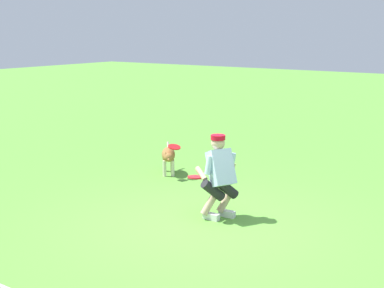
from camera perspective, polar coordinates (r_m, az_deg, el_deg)
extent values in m
plane|color=#589938|center=(8.01, 0.67, -8.72)|extent=(60.00, 60.00, 0.00)
cube|color=silver|center=(8.40, 3.74, -7.38)|extent=(0.26, 0.10, 0.10)
cylinder|color=tan|center=(8.38, 3.58, -6.05)|extent=(0.24, 0.32, 0.37)
cylinder|color=#232226|center=(8.26, 3.69, -4.70)|extent=(0.32, 0.43, 0.37)
cube|color=silver|center=(8.27, 2.06, -7.68)|extent=(0.26, 0.10, 0.10)
cylinder|color=tan|center=(8.25, 1.90, -6.34)|extent=(0.24, 0.32, 0.37)
cylinder|color=#232226|center=(8.14, 2.24, -4.93)|extent=(0.32, 0.43, 0.37)
cube|color=#B0C7E9|center=(8.08, 3.10, -2.53)|extent=(0.52, 0.49, 0.58)
cylinder|color=#B0C7E9|center=(8.18, 4.25, -1.93)|extent=(0.14, 0.16, 0.29)
cylinder|color=#B0C7E9|center=(7.99, 1.79, -2.25)|extent=(0.14, 0.16, 0.29)
cylinder|color=tan|center=(8.19, 0.99, -3.18)|extent=(0.29, 0.21, 0.19)
cylinder|color=tan|center=(8.26, 4.21, -2.93)|extent=(0.14, 0.17, 0.27)
sphere|color=tan|center=(8.08, 2.78, 0.10)|extent=(0.21, 0.21, 0.21)
cylinder|color=red|center=(8.06, 2.78, 0.72)|extent=(0.22, 0.22, 0.07)
cylinder|color=red|center=(8.15, 2.43, 0.64)|extent=(0.12, 0.12, 0.02)
ellipsoid|color=olive|center=(10.74, -2.53, -1.11)|extent=(0.62, 0.68, 0.27)
ellipsoid|color=beige|center=(10.57, -2.51, -1.47)|extent=(0.13, 0.19, 0.16)
sphere|color=olive|center=(10.32, -2.50, -1.44)|extent=(0.17, 0.17, 0.17)
cone|color=olive|center=(10.23, -2.49, -1.66)|extent=(0.13, 0.13, 0.09)
cone|color=olive|center=(10.32, -2.81, -1.01)|extent=(0.06, 0.06, 0.07)
cone|color=olive|center=(10.32, -2.20, -1.00)|extent=(0.06, 0.06, 0.07)
cylinder|color=beige|center=(10.61, -2.93, -2.61)|extent=(0.10, 0.10, 0.32)
cylinder|color=beige|center=(10.61, -2.07, -2.60)|extent=(0.10, 0.10, 0.32)
cylinder|color=olive|center=(10.99, -2.95, -2.09)|extent=(0.10, 0.10, 0.32)
cylinder|color=olive|center=(10.99, -2.11, -2.08)|extent=(0.10, 0.10, 0.32)
cylinder|color=beige|center=(11.13, -2.56, -0.38)|extent=(0.16, 0.19, 0.23)
cylinder|color=red|center=(10.42, -1.89, -0.32)|extent=(0.34, 0.34, 0.10)
cylinder|color=red|center=(8.31, 0.47, -3.53)|extent=(0.33, 0.34, 0.05)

